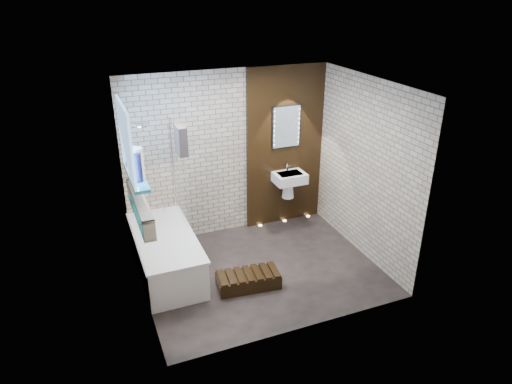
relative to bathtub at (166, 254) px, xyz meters
name	(u,v)px	position (x,y,z in m)	size (l,w,h in m)	color
ground	(260,270)	(1.22, -0.45, -0.29)	(3.20, 3.20, 0.00)	black
room_shell	(260,186)	(1.22, -0.45, 1.01)	(3.24, 3.20, 2.60)	#A18E80
walnut_panel	(285,147)	(2.17, 0.82, 1.01)	(1.30, 0.06, 2.60)	black
clerestory_window	(128,149)	(-0.34, -0.10, 1.61)	(0.18, 1.00, 0.94)	#7FADE0
display_niche	(140,208)	(-0.31, -0.30, 0.91)	(0.14, 1.30, 0.26)	teal
bathtub	(166,254)	(0.00, 0.00, 0.00)	(0.79, 1.74, 0.70)	white
bath_screen	(179,173)	(0.35, 0.44, 0.99)	(0.01, 0.78, 1.40)	white
towel	(181,140)	(0.35, 0.15, 1.56)	(0.11, 0.30, 0.39)	black
shower_head	(142,125)	(-0.08, 0.50, 1.71)	(0.18, 0.18, 0.02)	silver
washbasin	(289,181)	(2.17, 0.62, 0.50)	(0.50, 0.36, 0.58)	white
led_mirror	(286,127)	(2.17, 0.78, 1.36)	(0.50, 0.02, 0.70)	black
walnut_step	(248,280)	(0.93, -0.75, -0.20)	(0.83, 0.37, 0.18)	black
niche_bottles	(141,211)	(-0.31, -0.34, 0.88)	(0.06, 0.95, 0.16)	maroon
sill_vases	(136,164)	(-0.28, -0.10, 1.41)	(0.22, 0.50, 0.38)	white
floor_uplights	(285,221)	(2.17, 0.75, -0.29)	(0.96, 0.06, 0.01)	#FFD899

